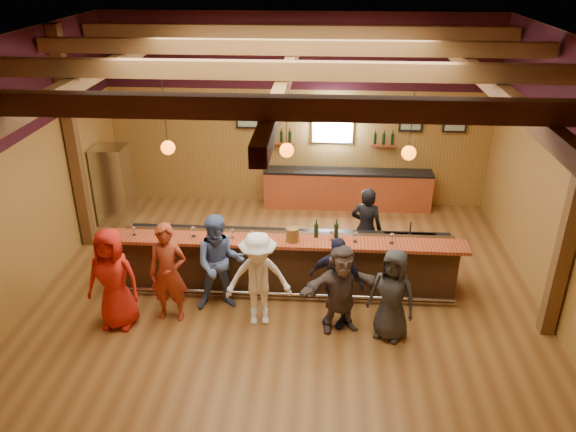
{
  "coord_description": "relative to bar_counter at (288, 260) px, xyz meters",
  "views": [
    {
      "loc": [
        0.62,
        -8.82,
        5.72
      ],
      "look_at": [
        0.0,
        0.3,
        1.35
      ],
      "focal_mm": 35.0,
      "sensor_mm": 36.0,
      "label": 1
    }
  ],
  "objects": [
    {
      "name": "ice_bucket",
      "position": [
        0.09,
        -0.34,
        0.71
      ],
      "size": [
        0.23,
        0.23,
        0.25
      ],
      "primitive_type": "cylinder",
      "color": "olive",
      "rests_on": "bar_counter"
    },
    {
      "name": "customer_dark",
      "position": [
        1.74,
        -1.44,
        0.26
      ],
      "size": [
        0.91,
        0.79,
        1.57
      ],
      "primitive_type": "imported",
      "rotation": [
        0.0,
        0.0,
        -0.46
      ],
      "color": "#2B2B2E",
      "rests_on": "ground"
    },
    {
      "name": "window",
      "position": [
        0.78,
        3.8,
        1.53
      ],
      "size": [
        0.95,
        0.09,
        0.95
      ],
      "color": "silver",
      "rests_on": "room"
    },
    {
      "name": "stainless_fridge",
      "position": [
        -4.12,
        2.45,
        0.38
      ],
      "size": [
        0.7,
        0.7,
        1.8
      ],
      "primitive_type": "cube",
      "color": "silver",
      "rests_on": "ground"
    },
    {
      "name": "pendant_lights",
      "position": [
        -0.02,
        -0.15,
        2.19
      ],
      "size": [
        4.24,
        0.24,
        1.37
      ],
      "color": "black",
      "rests_on": "room"
    },
    {
      "name": "glass_b",
      "position": [
        -2.11,
        -0.42,
        0.72
      ],
      "size": [
        0.08,
        0.08,
        0.19
      ],
      "color": "silver",
      "rests_on": "bar_counter"
    },
    {
      "name": "bar_counter",
      "position": [
        0.0,
        0.0,
        0.0
      ],
      "size": [
        6.3,
        1.07,
        1.11
      ],
      "color": "black",
      "rests_on": "ground"
    },
    {
      "name": "bottle_b",
      "position": [
        0.85,
        -0.17,
        0.73
      ],
      "size": [
        0.08,
        0.08,
        0.35
      ],
      "color": "black",
      "rests_on": "bar_counter"
    },
    {
      "name": "glass_g",
      "position": [
        1.19,
        -0.31,
        0.73
      ],
      "size": [
        0.09,
        0.09,
        0.2
      ],
      "color": "silver",
      "rests_on": "bar_counter"
    },
    {
      "name": "glass_c",
      "position": [
        -1.66,
        -0.3,
        0.73
      ],
      "size": [
        0.09,
        0.09,
        0.2
      ],
      "color": "silver",
      "rests_on": "bar_counter"
    },
    {
      "name": "customer_denim",
      "position": [
        -1.12,
        -0.8,
        0.36
      ],
      "size": [
        0.96,
        0.81,
        1.76
      ],
      "primitive_type": "imported",
      "rotation": [
        0.0,
        0.0,
        0.18
      ],
      "color": "#5169A3",
      "rests_on": "ground"
    },
    {
      "name": "glass_a",
      "position": [
        -2.73,
        -0.32,
        0.71
      ],
      "size": [
        0.07,
        0.07,
        0.17
      ],
      "color": "silver",
      "rests_on": "bar_counter"
    },
    {
      "name": "room",
      "position": [
        -0.02,
        -0.09,
        2.69
      ],
      "size": [
        9.04,
        9.0,
        4.52
      ],
      "color": "brown",
      "rests_on": "ground"
    },
    {
      "name": "bottle_a",
      "position": [
        0.5,
        -0.17,
        0.72
      ],
      "size": [
        0.07,
        0.07,
        0.34
      ],
      "color": "black",
      "rests_on": "bar_counter"
    },
    {
      "name": "glass_h",
      "position": [
        1.81,
        -0.32,
        0.73
      ],
      "size": [
        0.09,
        0.09,
        0.2
      ],
      "color": "silver",
      "rests_on": "bar_counter"
    },
    {
      "name": "wine_shelves",
      "position": [
        0.78,
        3.73,
        1.1
      ],
      "size": [
        3.0,
        0.18,
        0.3
      ],
      "color": "#92361A",
      "rests_on": "room"
    },
    {
      "name": "customer_navy",
      "position": [
        0.86,
        -1.14,
        0.28
      ],
      "size": [
        1.02,
        0.73,
        1.61
      ],
      "primitive_type": "imported",
      "rotation": [
        0.0,
        0.0,
        -0.4
      ],
      "color": "#1B1D36",
      "rests_on": "ground"
    },
    {
      "name": "back_bar_cabinet",
      "position": [
        1.18,
        3.57,
        -0.05
      ],
      "size": [
        4.0,
        0.52,
        0.95
      ],
      "color": "#92361A",
      "rests_on": "ground"
    },
    {
      "name": "framed_pictures",
      "position": [
        1.65,
        3.79,
        1.58
      ],
      "size": [
        5.35,
        0.05,
        0.45
      ],
      "color": "black",
      "rests_on": "room"
    },
    {
      "name": "glass_f",
      "position": [
        0.79,
        -0.28,
        0.72
      ],
      "size": [
        0.08,
        0.08,
        0.19
      ],
      "color": "silver",
      "rests_on": "bar_counter"
    },
    {
      "name": "customer_orange",
      "position": [
        -2.75,
        -1.43,
        0.36
      ],
      "size": [
        0.89,
        0.61,
        1.77
      ],
      "primitive_type": "imported",
      "rotation": [
        0.0,
        0.0,
        -0.06
      ],
      "color": "red",
      "rests_on": "ground"
    },
    {
      "name": "glass_d",
      "position": [
        -0.97,
        -0.31,
        0.72
      ],
      "size": [
        0.08,
        0.08,
        0.19
      ],
      "color": "silver",
      "rests_on": "bar_counter"
    },
    {
      "name": "bartender",
      "position": [
        1.45,
        0.77,
        0.32
      ],
      "size": [
        0.7,
        0.56,
        1.68
      ],
      "primitive_type": "imported",
      "rotation": [
        0.0,
        0.0,
        2.85
      ],
      "color": "black",
      "rests_on": "ground"
    },
    {
      "name": "customer_brown",
      "position": [
        0.94,
        -1.29,
        0.25
      ],
      "size": [
        1.51,
        0.82,
        1.55
      ],
      "primitive_type": "imported",
      "rotation": [
        0.0,
        0.0,
        0.27
      ],
      "color": "#534542",
      "rests_on": "ground"
    },
    {
      "name": "customer_redvest",
      "position": [
        -1.91,
        -1.17,
        0.36
      ],
      "size": [
        0.65,
        0.43,
        1.76
      ],
      "primitive_type": "imported",
      "rotation": [
        0.0,
        0.0,
        -0.02
      ],
      "color": "#9A341C",
      "rests_on": "ground"
    },
    {
      "name": "glass_e",
      "position": [
        -0.61,
        -0.36,
        0.72
      ],
      "size": [
        0.08,
        0.08,
        0.18
      ],
      "color": "silver",
      "rests_on": "bar_counter"
    },
    {
      "name": "customer_white",
      "position": [
        -0.41,
        -1.21,
        0.32
      ],
      "size": [
        1.15,
        0.75,
        1.67
      ],
      "primitive_type": "imported",
      "rotation": [
        0.0,
        0.0,
        0.13
      ],
      "color": "white",
      "rests_on": "ground"
    }
  ]
}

